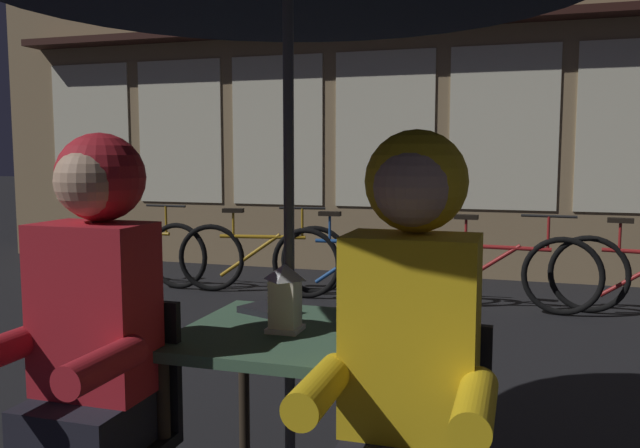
# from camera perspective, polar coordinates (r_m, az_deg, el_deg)

# --- Properties ---
(cafe_table) EXTENTS (0.72, 0.72, 0.74)m
(cafe_table) POSITION_cam_1_polar(r_m,az_deg,el_deg) (2.30, -2.64, -11.57)
(cafe_table) COLOR #42664C
(cafe_table) RESTS_ON ground_plane
(lantern) EXTENTS (0.11, 0.11, 0.23)m
(lantern) POSITION_cam_1_polar(r_m,az_deg,el_deg) (2.22, -3.05, -6.24)
(lantern) COLOR white
(lantern) RESTS_ON cafe_table
(chair_left) EXTENTS (0.40, 0.40, 0.87)m
(chair_left) POSITION_cam_1_polar(r_m,az_deg,el_deg) (2.25, -18.08, -16.26)
(chair_left) COLOR black
(chair_left) RESTS_ON ground_plane
(person_left_hooded) EXTENTS (0.45, 0.56, 1.40)m
(person_left_hooded) POSITION_cam_1_polar(r_m,az_deg,el_deg) (2.10, -19.30, -7.72)
(person_left_hooded) COLOR black
(person_left_hooded) RESTS_ON ground_plane
(person_right_hooded) EXTENTS (0.45, 0.56, 1.40)m
(person_right_hooded) POSITION_cam_1_polar(r_m,az_deg,el_deg) (1.73, 7.73, -10.42)
(person_right_hooded) COLOR black
(person_right_hooded) RESTS_ON ground_plane
(bicycle_nearest) EXTENTS (1.68, 0.11, 0.84)m
(bicycle_nearest) POSITION_cam_1_polar(r_m,az_deg,el_deg) (6.95, -15.85, -2.32)
(bicycle_nearest) COLOR black
(bicycle_nearest) RESTS_ON ground_plane
(bicycle_second) EXTENTS (1.67, 0.32, 0.84)m
(bicycle_second) POSITION_cam_1_polar(r_m,az_deg,el_deg) (6.35, -5.02, -2.88)
(bicycle_second) COLOR black
(bicycle_second) RESTS_ON ground_plane
(bicycle_third) EXTENTS (1.68, 0.13, 0.84)m
(bicycle_third) POSITION_cam_1_polar(r_m,az_deg,el_deg) (5.97, 3.48, -3.44)
(bicycle_third) COLOR black
(bicycle_third) RESTS_ON ground_plane
(bicycle_fourth) EXTENTS (1.68, 0.16, 0.84)m
(bicycle_fourth) POSITION_cam_1_polar(r_m,az_deg,el_deg) (5.82, 15.20, -3.89)
(bicycle_fourth) COLOR black
(bicycle_fourth) RESTS_ON ground_plane
(book) EXTENTS (0.24, 0.20, 0.02)m
(book) POSITION_cam_1_polar(r_m,az_deg,el_deg) (2.50, -4.46, -7.43)
(book) COLOR black
(book) RESTS_ON cafe_table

